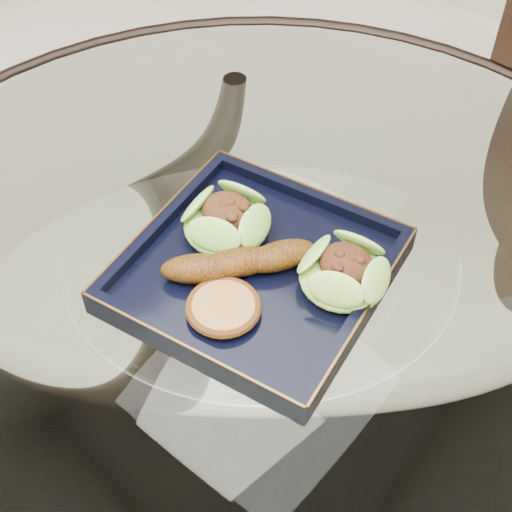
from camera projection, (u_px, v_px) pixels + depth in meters
The scene contains 6 objects.
dining_table at pixel (260, 358), 0.93m from camera, with size 1.13×1.13×0.77m.
navy_plate at pixel (256, 274), 0.80m from camera, with size 0.27×0.27×0.02m, color black.
lettuce_wrap_left at pixel (226, 222), 0.81m from camera, with size 0.10×0.10×0.04m, color #59A42F.
lettuce_wrap_right at pixel (344, 274), 0.76m from camera, with size 0.10×0.10×0.03m, color #60A32F.
roasted_plantain at pixel (239, 262), 0.78m from camera, with size 0.17×0.03×0.03m, color #63360A.
crumb_patty at pixel (224, 308), 0.75m from camera, with size 0.07×0.07×0.01m, color #C07E40.
Camera 1 is at (0.33, -0.40, 1.38)m, focal length 50.00 mm.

